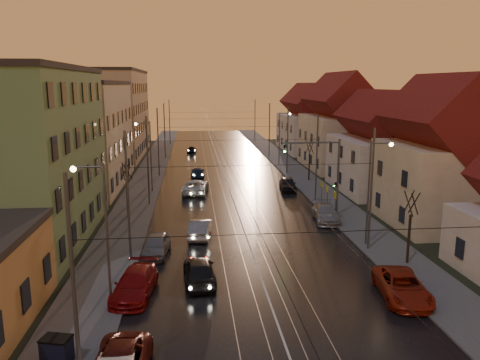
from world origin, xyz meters
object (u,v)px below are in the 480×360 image
object	(u,v)px
driving_car_1	(200,228)
dumpster	(57,351)
traffic_light_mast	(328,168)
driving_car_0	(199,270)
driving_car_2	(196,187)
parked_right_1	(326,213)
parked_right_2	(288,184)
parked_right_0	(402,286)
street_lamp_1	(373,183)
street_lamp_0	(100,220)
driving_car_3	(198,172)
parked_left_2	(135,284)
driving_car_4	(192,149)
parked_left_3	(156,245)
street_lamp_3	(281,133)
street_lamp_2	(148,149)

from	to	relation	value
driving_car_1	dumpster	xyz separation A→B (m)	(-6.49, -16.87, -0.04)
traffic_light_mast	driving_car_0	distance (m)	18.37
driving_car_2	parked_right_1	distance (m)	16.61
parked_right_2	parked_right_0	bearing A→B (deg)	-83.47
street_lamp_1	street_lamp_0	bearing A→B (deg)	-156.28
driving_car_0	driving_car_3	size ratio (longest dim) A/B	1.09
parked_left_2	parked_right_2	distance (m)	29.86
driving_car_2	driving_car_4	bearing A→B (deg)	-82.50
driving_car_2	driving_car_3	xyz separation A→B (m)	(0.35, 9.57, -0.16)
parked_right_0	driving_car_0	bearing A→B (deg)	171.36
parked_left_3	parked_right_0	bearing A→B (deg)	-24.23
driving_car_3	parked_right_1	world-z (taller)	parked_right_1
traffic_light_mast	parked_right_1	bearing A→B (deg)	-105.92
driving_car_3	parked_right_2	world-z (taller)	parked_right_2
driving_car_2	parked_left_3	world-z (taller)	driving_car_2
street_lamp_0	street_lamp_3	distance (m)	47.62
traffic_light_mast	driving_car_3	world-z (taller)	traffic_light_mast
street_lamp_0	parked_right_0	xyz separation A→B (m)	(16.70, -0.84, -4.16)
driving_car_0	street_lamp_1	bearing A→B (deg)	-160.36
street_lamp_0	driving_car_1	distance (m)	13.19
driving_car_4	driving_car_0	bearing A→B (deg)	95.36
parked_right_0	parked_right_1	world-z (taller)	parked_right_1
parked_right_0	dumpster	size ratio (longest dim) A/B	4.35
driving_car_1	street_lamp_0	bearing A→B (deg)	70.83
street_lamp_3	driving_car_3	size ratio (longest dim) A/B	1.87
parked_right_2	driving_car_0	bearing A→B (deg)	-108.43
parked_left_3	parked_right_0	xyz separation A→B (m)	(14.48, -8.44, -0.01)
driving_car_0	parked_right_0	distance (m)	11.94
driving_car_4	parked_right_0	world-z (taller)	parked_right_0
street_lamp_2	dumpster	world-z (taller)	street_lamp_2
street_lamp_0	driving_car_1	xyz separation A→B (m)	(5.44, 11.28, -4.15)
parked_right_1	dumpster	size ratio (longest dim) A/B	4.21
driving_car_4	parked_right_2	xyz separation A→B (m)	(11.03, -31.34, 0.12)
driving_car_2	dumpster	bearing A→B (deg)	85.65
street_lamp_0	driving_car_3	xyz separation A→B (m)	(5.59, 36.21, -4.27)
driving_car_0	parked_right_0	world-z (taller)	driving_car_0
dumpster	driving_car_0	bearing A→B (deg)	66.46
driving_car_3	driving_car_4	distance (m)	22.37
parked_left_3	parked_right_0	size ratio (longest dim) A/B	0.83
street_lamp_0	parked_left_3	distance (m)	8.94
street_lamp_1	driving_car_2	distance (m)	23.08
street_lamp_0	parked_right_0	world-z (taller)	street_lamp_0
street_lamp_3	parked_right_0	world-z (taller)	street_lamp_3
street_lamp_0	dumpster	xyz separation A→B (m)	(-1.05, -5.59, -4.19)
parked_left_2	parked_right_1	xyz separation A→B (m)	(15.20, 13.60, -0.00)
street_lamp_1	street_lamp_3	bearing A→B (deg)	90.00
street_lamp_0	parked_left_3	size ratio (longest dim) A/B	1.85
street_lamp_0	street_lamp_2	size ratio (longest dim) A/B	1.00
street_lamp_0	driving_car_2	world-z (taller)	street_lamp_0
street_lamp_0	parked_right_2	xyz separation A→B (m)	(15.82, 27.23, -4.15)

